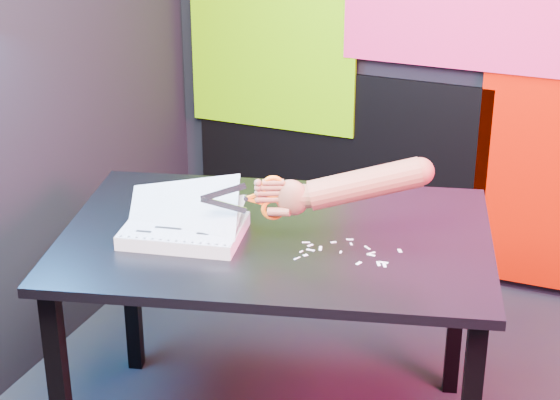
% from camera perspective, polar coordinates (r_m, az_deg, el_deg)
% --- Properties ---
extents(room, '(3.01, 3.01, 2.71)m').
position_cam_1_polar(room, '(2.27, 10.08, 7.90)').
color(room, black).
rests_on(room, ground).
extents(backdrop, '(2.88, 0.05, 2.08)m').
position_cam_1_polar(backdrop, '(3.76, 15.52, 7.39)').
color(backdrop, '#C21100').
rests_on(backdrop, ground).
extents(work_table, '(1.44, 1.13, 0.75)m').
position_cam_1_polar(work_table, '(2.81, -0.23, -3.60)').
color(work_table, black).
rests_on(work_table, ground).
extents(printout_stack, '(0.40, 0.31, 0.18)m').
position_cam_1_polar(printout_stack, '(2.76, -5.87, -1.80)').
color(printout_stack, silver).
rests_on(printout_stack, work_table).
extents(scissors, '(0.23, 0.11, 0.14)m').
position_cam_1_polar(scissors, '(2.65, -0.79, 0.13)').
color(scissors, silver).
rests_on(scissors, printout_stack).
extents(hand_forearm, '(0.46, 0.24, 0.17)m').
position_cam_1_polar(hand_forearm, '(2.66, 4.45, 0.86)').
color(hand_forearm, brown).
rests_on(hand_forearm, work_table).
extents(paper_clippings, '(0.29, 0.19, 0.00)m').
position_cam_1_polar(paper_clippings, '(2.66, 4.28, -3.23)').
color(paper_clippings, white).
rests_on(paper_clippings, work_table).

